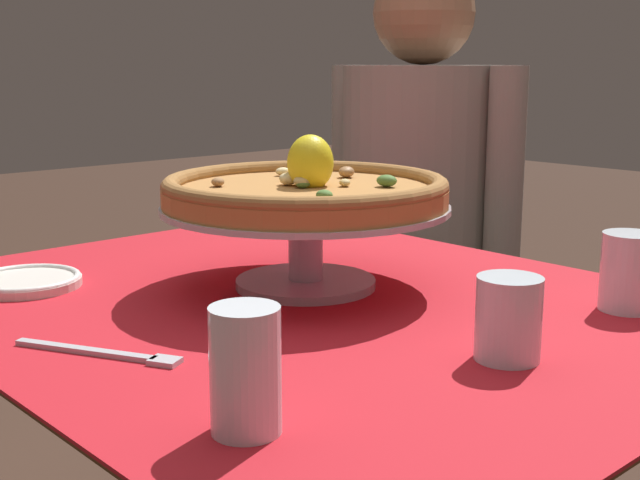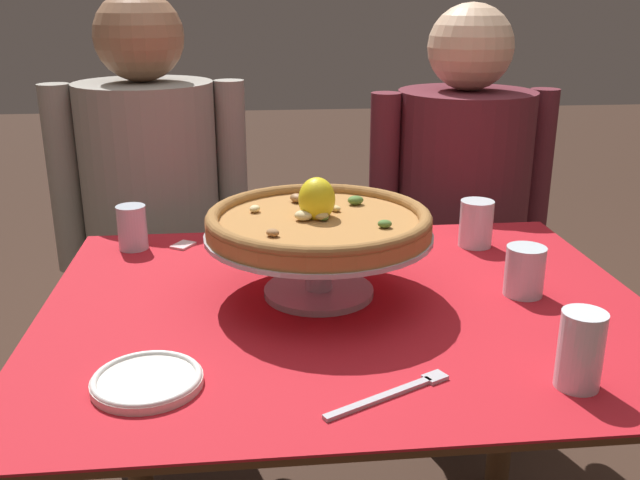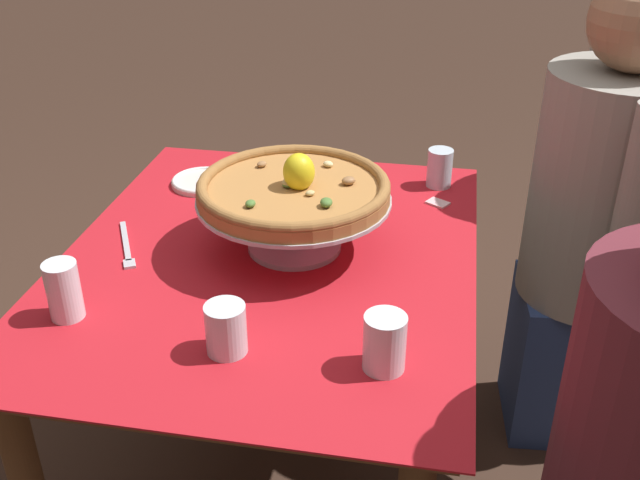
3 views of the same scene
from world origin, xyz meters
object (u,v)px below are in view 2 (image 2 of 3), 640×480
object	(u,v)px
diner_right	(459,227)
water_glass_back_left	(132,230)
pizza_stand	(319,251)
dinner_fork	(394,393)
water_glass_back_right	(476,226)
pizza	(319,220)
sugar_packet	(183,245)
water_glass_front_right	(580,355)
water_glass_side_right	(524,273)
diner_left	(155,233)
side_plate	(147,380)

from	to	relation	value
diner_right	water_glass_back_left	bearing A→B (deg)	-154.92
pizza_stand	dinner_fork	xyz separation A→B (m)	(0.07, -0.35, -0.08)
water_glass_back_right	diner_right	size ratio (longest dim) A/B	0.08
pizza	sugar_packet	size ratio (longest dim) A/B	7.96
water_glass_back_left	diner_right	xyz separation A→B (m)	(0.84, 0.39, -0.15)
pizza_stand	diner_right	size ratio (longest dim) A/B	0.33
water_glass_front_right	sugar_packet	bearing A→B (deg)	132.35
pizza	water_glass_back_left	size ratio (longest dim) A/B	4.17
water_glass_front_right	water_glass_back_right	xyz separation A→B (m)	(0.04, 0.59, -0.00)
water_glass_back_right	diner_right	bearing A→B (deg)	76.91
pizza_stand	water_glass_back_left	xyz separation A→B (m)	(-0.37, 0.29, -0.04)
water_glass_side_right	diner_left	xyz separation A→B (m)	(-0.75, 0.73, -0.14)
pizza	sugar_packet	world-z (taller)	pizza
water_glass_front_right	sugar_packet	distance (m)	0.88
diner_left	diner_right	bearing A→B (deg)	-0.45
pizza	water_glass_back_right	distance (m)	0.44
pizza_stand	water_glass_back_left	bearing A→B (deg)	142.19
water_glass_back_right	water_glass_front_right	bearing A→B (deg)	-94.02
dinner_fork	diner_right	distance (m)	1.12
pizza_stand	diner_left	bearing A→B (deg)	118.96
diner_left	pizza_stand	bearing A→B (deg)	-61.04
pizza_stand	diner_right	xyz separation A→B (m)	(0.47, 0.68, -0.19)
side_plate	sugar_packet	xyz separation A→B (m)	(0.00, 0.59, -0.01)
pizza	water_glass_side_right	distance (m)	0.39
water_glass_side_right	water_glass_front_right	world-z (taller)	water_glass_front_right
pizza_stand	water_glass_side_right	bearing A→B (deg)	-5.95
water_glass_back_right	sugar_packet	xyz separation A→B (m)	(-0.63, 0.06, -0.04)
water_glass_front_right	pizza_stand	bearing A→B (deg)	132.28
water_glass_back_right	sugar_packet	bearing A→B (deg)	174.46
dinner_fork	water_glass_side_right	bearing A→B (deg)	46.05
water_glass_back_left	dinner_fork	world-z (taller)	water_glass_back_left
water_glass_side_right	side_plate	xyz separation A→B (m)	(-0.64, -0.26, -0.03)
pizza_stand	water_glass_back_right	size ratio (longest dim) A/B	4.01
diner_left	water_glass_side_right	bearing A→B (deg)	-44.09
side_plate	water_glass_back_left	bearing A→B (deg)	99.82
side_plate	water_glass_front_right	bearing A→B (deg)	-5.99
pizza_stand	side_plate	size ratio (longest dim) A/B	2.61
side_plate	diner_right	bearing A→B (deg)	52.80
pizza_stand	water_glass_back_right	xyz separation A→B (m)	(0.37, 0.23, -0.04)
diner_left	water_glass_front_right	bearing A→B (deg)	-55.99
water_glass_front_right	water_glass_side_right	bearing A→B (deg)	81.83
water_glass_back_right	dinner_fork	bearing A→B (deg)	-117.09
pizza_stand	side_plate	world-z (taller)	pizza_stand
pizza	water_glass_back_left	xyz separation A→B (m)	(-0.37, 0.29, -0.10)
diner_right	pizza	bearing A→B (deg)	-124.63
water_glass_front_right	diner_right	distance (m)	1.06
dinner_fork	pizza	bearing A→B (deg)	100.79
water_glass_back_left	side_plate	bearing A→B (deg)	-80.18
diner_left	side_plate	bearing A→B (deg)	-83.58
sugar_packet	water_glass_front_right	bearing A→B (deg)	-47.65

